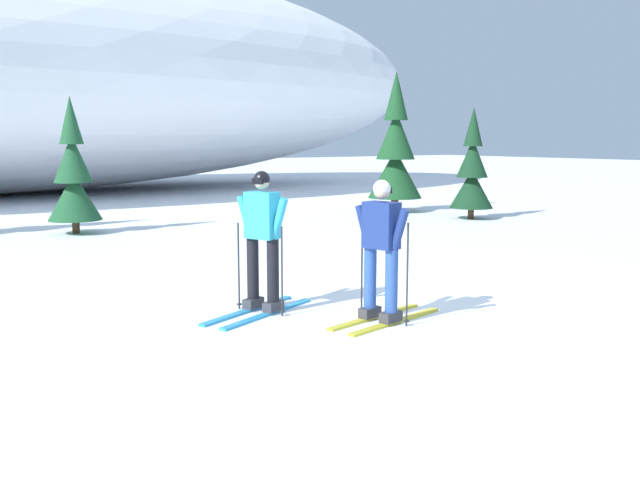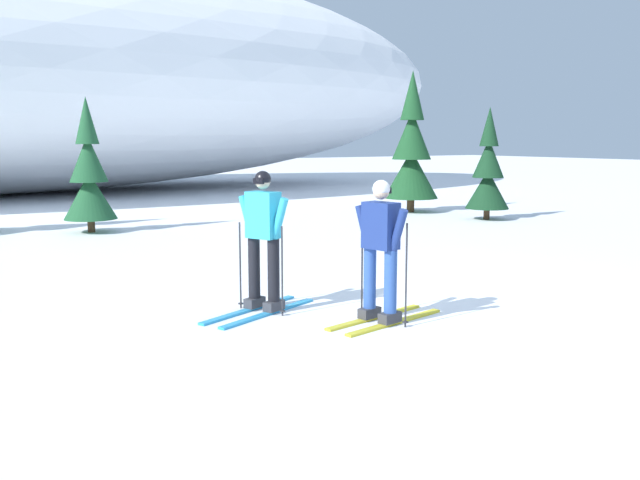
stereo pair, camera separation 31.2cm
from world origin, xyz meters
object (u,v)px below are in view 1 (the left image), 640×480
Objects in this scene: pine_tree_center_left at (73,177)px; pine_tree_far_right at (472,173)px; skier_cyan_jacket at (262,239)px; pine_tree_center_right at (395,153)px; skier_navy_jacket at (381,249)px.

pine_tree_center_left is 10.14m from pine_tree_far_right.
skier_cyan_jacket is 0.43× the size of pine_tree_center_right.
pine_tree_far_right is (9.67, -3.07, -0.05)m from pine_tree_center_left.
pine_tree_center_left reaches higher than pine_tree_far_right.
pine_tree_far_right reaches higher than skier_navy_jacket.
skier_navy_jacket is (0.91, -1.22, -0.04)m from skier_cyan_jacket.
pine_tree_center_right is 2.70m from pine_tree_far_right.
pine_tree_far_right is at bearing 37.99° from skier_navy_jacket.
pine_tree_center_left is 0.76× the size of pine_tree_center_right.
skier_navy_jacket is 11.21m from pine_tree_far_right.
pine_tree_center_right is (8.36, 9.51, 0.85)m from skier_navy_jacket.
skier_cyan_jacket is 11.28m from pine_tree_far_right.
pine_tree_center_right is 1.38× the size of pine_tree_far_right.
pine_tree_far_right is at bearing -17.60° from pine_tree_center_left.
skier_cyan_jacket is 1.05× the size of skier_navy_jacket.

